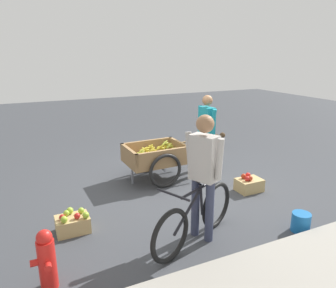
{
  "coord_description": "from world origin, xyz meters",
  "views": [
    {
      "loc": [
        2.47,
        4.91,
        2.37
      ],
      "look_at": [
        0.11,
        -0.16,
        0.75
      ],
      "focal_mm": 33.98,
      "sensor_mm": 36.0,
      "label": 1
    }
  ],
  "objects_px": {
    "cyclist_person": "(204,167)",
    "dog": "(213,137)",
    "fruit_cart": "(156,158)",
    "bicycle": "(195,218)",
    "vendor_person": "(207,126)",
    "plastic_bucket": "(301,222)",
    "mixed_fruit_crate": "(249,184)",
    "fire_hydrant": "(47,260)",
    "apple_crate": "(73,223)"
  },
  "relations": [
    {
      "from": "bicycle",
      "to": "cyclist_person",
      "type": "distance_m",
      "value": 0.66
    },
    {
      "from": "fire_hydrant",
      "to": "plastic_bucket",
      "type": "relative_size",
      "value": 2.53
    },
    {
      "from": "fruit_cart",
      "to": "mixed_fruit_crate",
      "type": "relative_size",
      "value": 3.81
    },
    {
      "from": "cyclist_person",
      "to": "mixed_fruit_crate",
      "type": "bearing_deg",
      "value": -148.94
    },
    {
      "from": "vendor_person",
      "to": "apple_crate",
      "type": "height_order",
      "value": "vendor_person"
    },
    {
      "from": "vendor_person",
      "to": "fire_hydrant",
      "type": "distance_m",
      "value": 4.06
    },
    {
      "from": "vendor_person",
      "to": "apple_crate",
      "type": "distance_m",
      "value": 3.27
    },
    {
      "from": "dog",
      "to": "apple_crate",
      "type": "height_order",
      "value": "dog"
    },
    {
      "from": "bicycle",
      "to": "plastic_bucket",
      "type": "height_order",
      "value": "bicycle"
    },
    {
      "from": "plastic_bucket",
      "to": "apple_crate",
      "type": "relative_size",
      "value": 0.6
    },
    {
      "from": "fire_hydrant",
      "to": "plastic_bucket",
      "type": "xyz_separation_m",
      "value": [
        -3.23,
        0.31,
        -0.2
      ]
    },
    {
      "from": "fire_hydrant",
      "to": "mixed_fruit_crate",
      "type": "xyz_separation_m",
      "value": [
        -3.44,
        -1.05,
        -0.21
      ]
    },
    {
      "from": "fruit_cart",
      "to": "vendor_person",
      "type": "xyz_separation_m",
      "value": [
        -1.14,
        -0.04,
        0.49
      ]
    },
    {
      "from": "dog",
      "to": "plastic_bucket",
      "type": "bearing_deg",
      "value": 74.0
    },
    {
      "from": "fire_hydrant",
      "to": "apple_crate",
      "type": "height_order",
      "value": "fire_hydrant"
    },
    {
      "from": "vendor_person",
      "to": "plastic_bucket",
      "type": "bearing_deg",
      "value": 88.53
    },
    {
      "from": "cyclist_person",
      "to": "plastic_bucket",
      "type": "bearing_deg",
      "value": 161.18
    },
    {
      "from": "fruit_cart",
      "to": "cyclist_person",
      "type": "height_order",
      "value": "cyclist_person"
    },
    {
      "from": "cyclist_person",
      "to": "fire_hydrant",
      "type": "relative_size",
      "value": 2.47
    },
    {
      "from": "plastic_bucket",
      "to": "apple_crate",
      "type": "bearing_deg",
      "value": -24.72
    },
    {
      "from": "cyclist_person",
      "to": "dog",
      "type": "height_order",
      "value": "cyclist_person"
    },
    {
      "from": "dog",
      "to": "fire_hydrant",
      "type": "distance_m",
      "value": 5.68
    },
    {
      "from": "plastic_bucket",
      "to": "fruit_cart",
      "type": "bearing_deg",
      "value": -67.22
    },
    {
      "from": "dog",
      "to": "mixed_fruit_crate",
      "type": "relative_size",
      "value": 1.21
    },
    {
      "from": "plastic_bucket",
      "to": "cyclist_person",
      "type": "bearing_deg",
      "value": -18.82
    },
    {
      "from": "bicycle",
      "to": "fire_hydrant",
      "type": "distance_m",
      "value": 1.79
    },
    {
      "from": "vendor_person",
      "to": "cyclist_person",
      "type": "distance_m",
      "value": 2.55
    },
    {
      "from": "bicycle",
      "to": "vendor_person",
      "type": "bearing_deg",
      "value": -124.29
    },
    {
      "from": "fire_hydrant",
      "to": "mixed_fruit_crate",
      "type": "relative_size",
      "value": 1.52
    },
    {
      "from": "fruit_cart",
      "to": "bicycle",
      "type": "xyz_separation_m",
      "value": [
        0.37,
        2.17,
        -0.09
      ]
    },
    {
      "from": "fruit_cart",
      "to": "cyclist_person",
      "type": "distance_m",
      "value": 2.19
    },
    {
      "from": "fruit_cart",
      "to": "apple_crate",
      "type": "relative_size",
      "value": 3.81
    },
    {
      "from": "apple_crate",
      "to": "vendor_person",
      "type": "bearing_deg",
      "value": -155.96
    },
    {
      "from": "fire_hydrant",
      "to": "apple_crate",
      "type": "relative_size",
      "value": 1.52
    },
    {
      "from": "fruit_cart",
      "to": "vendor_person",
      "type": "relative_size",
      "value": 1.07
    },
    {
      "from": "dog",
      "to": "mixed_fruit_crate",
      "type": "distance_m",
      "value": 2.75
    },
    {
      "from": "fruit_cart",
      "to": "plastic_bucket",
      "type": "height_order",
      "value": "fruit_cart"
    },
    {
      "from": "fire_hydrant",
      "to": "apple_crate",
      "type": "bearing_deg",
      "value": -111.83
    },
    {
      "from": "vendor_person",
      "to": "plastic_bucket",
      "type": "distance_m",
      "value": 2.72
    },
    {
      "from": "fruit_cart",
      "to": "plastic_bucket",
      "type": "xyz_separation_m",
      "value": [
        -1.07,
        2.56,
        -0.31
      ]
    },
    {
      "from": "cyclist_person",
      "to": "bicycle",
      "type": "bearing_deg",
      "value": 24.91
    },
    {
      "from": "fruit_cart",
      "to": "fire_hydrant",
      "type": "bearing_deg",
      "value": 46.18
    },
    {
      "from": "fruit_cart",
      "to": "bicycle",
      "type": "bearing_deg",
      "value": 80.31
    },
    {
      "from": "dog",
      "to": "plastic_bucket",
      "type": "distance_m",
      "value": 4.1
    },
    {
      "from": "cyclist_person",
      "to": "fire_hydrant",
      "type": "height_order",
      "value": "cyclist_person"
    },
    {
      "from": "cyclist_person",
      "to": "plastic_bucket",
      "type": "height_order",
      "value": "cyclist_person"
    },
    {
      "from": "cyclist_person",
      "to": "apple_crate",
      "type": "relative_size",
      "value": 3.76
    },
    {
      "from": "fruit_cart",
      "to": "bicycle",
      "type": "distance_m",
      "value": 2.21
    },
    {
      "from": "fruit_cart",
      "to": "bicycle",
      "type": "relative_size",
      "value": 1.09
    },
    {
      "from": "fruit_cart",
      "to": "dog",
      "type": "xyz_separation_m",
      "value": [
        -2.2,
        -1.38,
        -0.17
      ]
    }
  ]
}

